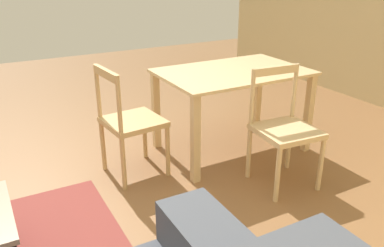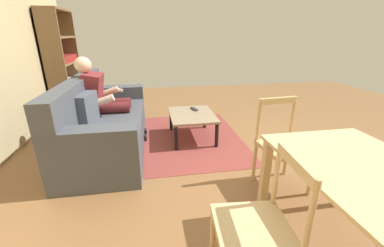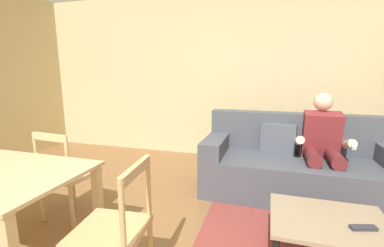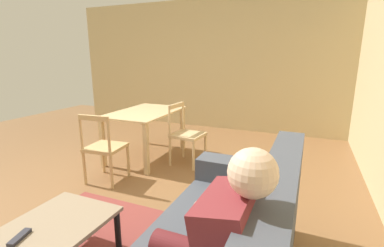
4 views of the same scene
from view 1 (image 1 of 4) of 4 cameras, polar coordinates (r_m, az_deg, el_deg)
The scene contains 4 objects.
ground_plane at distance 3.18m, azimuth -14.68°, elevation -8.68°, with size 9.13×9.13×0.00m, color brown.
dining_table at distance 3.47m, azimuth 5.82°, elevation 5.66°, with size 1.24×0.82×0.73m.
dining_chair_near_wall at distance 3.03m, azimuth 13.00°, elevation -0.79°, with size 0.45×0.45×0.88m.
dining_chair_facing_couch at distance 3.11m, azimuth -8.87°, elevation 0.20°, with size 0.46×0.46×0.88m.
Camera 1 is at (0.58, 2.69, 1.60)m, focal length 37.36 mm.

